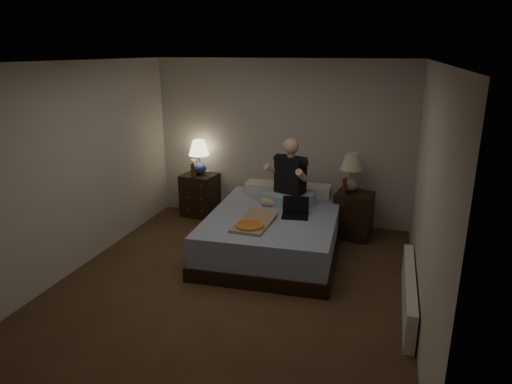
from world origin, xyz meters
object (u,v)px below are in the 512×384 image
(water_bottle, at_px, (193,167))
(laptop, at_px, (295,208))
(nightstand_left, at_px, (200,195))
(person, at_px, (288,172))
(bed, at_px, (274,232))
(lamp_right, at_px, (351,172))
(radiator, at_px, (409,292))
(pizza_box, at_px, (250,226))
(lamp_left, at_px, (199,157))
(nightstand_right, at_px, (353,215))
(beer_bottle_right, at_px, (344,186))
(beer_bottle_left, at_px, (193,170))
(soda_can, at_px, (207,174))

(water_bottle, relative_size, laptop, 0.74)
(nightstand_left, distance_m, person, 1.86)
(bed, relative_size, lamp_right, 3.90)
(radiator, bearing_deg, lamp_right, 112.93)
(pizza_box, relative_size, radiator, 0.47)
(lamp_left, distance_m, person, 1.73)
(bed, xyz_separation_m, nightstand_right, (0.98, 0.81, 0.06))
(beer_bottle_right, bearing_deg, nightstand_right, 29.64)
(lamp_right, bearing_deg, nightstand_right, -49.15)
(lamp_right, height_order, radiator, lamp_right)
(laptop, xyz_separation_m, pizza_box, (-0.44, -0.56, -0.08))
(water_bottle, relative_size, pizza_box, 0.33)
(nightstand_right, height_order, beer_bottle_left, beer_bottle_left)
(lamp_right, xyz_separation_m, pizza_box, (-1.04, -1.53, -0.36))
(lamp_left, distance_m, radiator, 3.90)
(soda_can, height_order, laptop, soda_can)
(soda_can, relative_size, person, 0.11)
(bed, bearing_deg, nightstand_right, 37.00)
(lamp_left, distance_m, laptop, 2.14)
(lamp_right, height_order, water_bottle, lamp_right)
(pizza_box, bearing_deg, nightstand_left, 131.38)
(bed, relative_size, pizza_box, 2.88)
(nightstand_left, distance_m, water_bottle, 0.48)
(bed, distance_m, pizza_box, 0.72)
(pizza_box, height_order, radiator, pizza_box)
(bed, relative_size, water_bottle, 8.74)
(beer_bottle_left, bearing_deg, soda_can, 21.52)
(lamp_left, distance_m, lamp_right, 2.41)
(beer_bottle_left, distance_m, person, 1.71)
(nightstand_left, bearing_deg, person, -16.14)
(lamp_right, bearing_deg, pizza_box, -124.38)
(bed, distance_m, beer_bottle_right, 1.22)
(person, distance_m, pizza_box, 1.14)
(lamp_left, bearing_deg, bed, -34.76)
(bed, distance_m, beer_bottle_left, 1.84)
(soda_can, bearing_deg, bed, -35.21)
(radiator, bearing_deg, nightstand_left, 147.32)
(pizza_box, bearing_deg, nightstand_right, 54.32)
(bed, bearing_deg, lamp_right, 42.20)
(lamp_right, height_order, pizza_box, lamp_right)
(nightstand_right, distance_m, water_bottle, 2.61)
(beer_bottle_left, height_order, laptop, beer_bottle_left)
(nightstand_left, xyz_separation_m, soda_can, (0.18, -0.11, 0.39))
(lamp_right, relative_size, soda_can, 5.60)
(beer_bottle_left, xyz_separation_m, pizza_box, (1.40, -1.48, -0.22))
(beer_bottle_left, bearing_deg, pizza_box, -46.72)
(beer_bottle_right, height_order, laptop, beer_bottle_right)
(water_bottle, xyz_separation_m, soda_can, (0.26, -0.05, -0.07))
(nightstand_right, distance_m, radiator, 1.98)
(bed, xyz_separation_m, laptop, (0.30, -0.07, 0.39))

